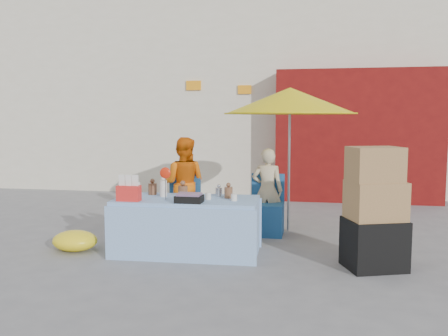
% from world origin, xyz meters
% --- Properties ---
extents(ground, '(80.00, 80.00, 0.00)m').
position_xyz_m(ground, '(0.00, 0.00, 0.00)').
color(ground, slate).
rests_on(ground, ground).
extents(backdrop, '(14.00, 8.00, 7.80)m').
position_xyz_m(backdrop, '(0.52, 7.52, 3.10)').
color(backdrop, silver).
rests_on(backdrop, ground).
extents(market_table, '(1.80, 0.89, 1.07)m').
position_xyz_m(market_table, '(-0.19, 0.02, 0.35)').
color(market_table, '#9BC0F8').
rests_on(market_table, ground).
extents(chair_left, '(0.48, 0.47, 0.85)m').
position_xyz_m(chair_left, '(-0.57, 1.15, 0.26)').
color(chair_left, '#1D4E87').
rests_on(chair_left, ground).
extents(chair_right, '(0.48, 0.47, 0.85)m').
position_xyz_m(chair_right, '(0.68, 1.15, 0.26)').
color(chair_right, '#1D4E87').
rests_on(chair_right, ground).
extents(vendor_orange, '(0.67, 0.53, 1.37)m').
position_xyz_m(vendor_orange, '(-0.57, 1.29, 0.69)').
color(vendor_orange, orange).
rests_on(vendor_orange, ground).
extents(vendor_beige, '(0.45, 0.30, 1.22)m').
position_xyz_m(vendor_beige, '(0.68, 1.29, 0.61)').
color(vendor_beige, '#C8B58D').
rests_on(vendor_beige, ground).
extents(umbrella, '(1.90, 1.90, 2.09)m').
position_xyz_m(umbrella, '(0.98, 1.44, 1.89)').
color(umbrella, gray).
rests_on(umbrella, ground).
extents(box_stack, '(0.74, 0.67, 1.34)m').
position_xyz_m(box_stack, '(1.99, -0.19, 0.62)').
color(box_stack, black).
rests_on(box_stack, ground).
extents(tarp_bundle, '(0.64, 0.55, 0.26)m').
position_xyz_m(tarp_bundle, '(-1.59, -0.13, 0.13)').
color(tarp_bundle, yellow).
rests_on(tarp_bundle, ground).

